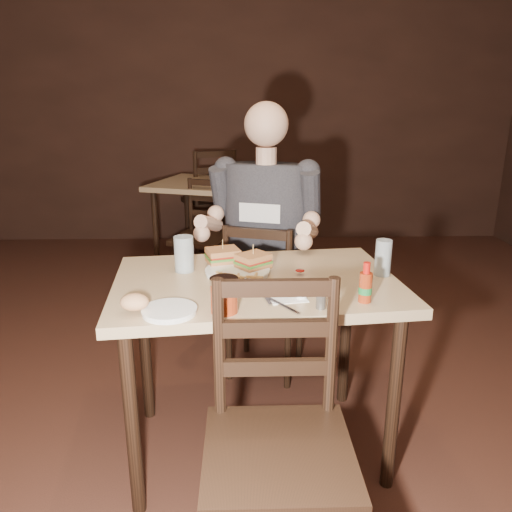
{
  "coord_description": "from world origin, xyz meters",
  "views": [
    {
      "loc": [
        0.23,
        -1.72,
        1.44
      ],
      "look_at": [
        0.29,
        0.15,
        0.85
      ],
      "focal_mm": 35.0,
      "sensor_mm": 36.0,
      "label": 1
    }
  ],
  "objects_px": {
    "chair_near": "(279,454)",
    "main_table": "(256,301)",
    "side_plate": "(169,312)",
    "chair_far": "(266,297)",
    "bg_chair_far": "(210,201)",
    "bg_chair_near": "(201,238)",
    "diner": "(264,206)",
    "glass_right": "(383,258)",
    "bg_table": "(205,192)",
    "glass_left": "(184,254)",
    "dinner_plate": "(237,272)",
    "hot_sauce": "(366,282)",
    "syrup_dispenser": "(224,295)"
  },
  "relations": [
    {
      "from": "chair_near",
      "to": "bg_chair_far",
      "type": "bearing_deg",
      "value": 96.55
    },
    {
      "from": "glass_left",
      "to": "glass_right",
      "type": "relative_size",
      "value": 1.0
    },
    {
      "from": "bg_chair_far",
      "to": "bg_chair_near",
      "type": "bearing_deg",
      "value": 69.67
    },
    {
      "from": "hot_sauce",
      "to": "glass_left",
      "type": "bearing_deg",
      "value": 152.45
    },
    {
      "from": "chair_near",
      "to": "main_table",
      "type": "bearing_deg",
      "value": 94.18
    },
    {
      "from": "bg_chair_far",
      "to": "dinner_plate",
      "type": "xyz_separation_m",
      "value": [
        0.29,
        -2.89,
        0.28
      ]
    },
    {
      "from": "diner",
      "to": "glass_right",
      "type": "relative_size",
      "value": 6.86
    },
    {
      "from": "chair_far",
      "to": "bg_table",
      "type": "bearing_deg",
      "value": -58.36
    },
    {
      "from": "bg_table",
      "to": "side_plate",
      "type": "xyz_separation_m",
      "value": [
        0.07,
        -2.72,
        0.1
      ]
    },
    {
      "from": "glass_right",
      "to": "dinner_plate",
      "type": "bearing_deg",
      "value": 177.18
    },
    {
      "from": "bg_table",
      "to": "bg_chair_near",
      "type": "bearing_deg",
      "value": -90.0
    },
    {
      "from": "chair_far",
      "to": "chair_near",
      "type": "bearing_deg",
      "value": 106.52
    },
    {
      "from": "chair_far",
      "to": "dinner_plate",
      "type": "height_order",
      "value": "chair_far"
    },
    {
      "from": "diner",
      "to": "hot_sauce",
      "type": "xyz_separation_m",
      "value": [
        0.31,
        -0.84,
        -0.09
      ]
    },
    {
      "from": "chair_near",
      "to": "chair_far",
      "type": "bearing_deg",
      "value": 88.91
    },
    {
      "from": "main_table",
      "to": "glass_left",
      "type": "relative_size",
      "value": 8.02
    },
    {
      "from": "bg_chair_near",
      "to": "diner",
      "type": "height_order",
      "value": "diner"
    },
    {
      "from": "bg_table",
      "to": "bg_chair_far",
      "type": "relative_size",
      "value": 1.01
    },
    {
      "from": "chair_near",
      "to": "diner",
      "type": "xyz_separation_m",
      "value": [
        0.01,
        1.24,
        0.47
      ]
    },
    {
      "from": "side_plate",
      "to": "bg_chair_far",
      "type": "bearing_deg",
      "value": 91.29
    },
    {
      "from": "diner",
      "to": "side_plate",
      "type": "height_order",
      "value": "diner"
    },
    {
      "from": "hot_sauce",
      "to": "syrup_dispenser",
      "type": "distance_m",
      "value": 0.49
    },
    {
      "from": "main_table",
      "to": "side_plate",
      "type": "bearing_deg",
      "value": -133.04
    },
    {
      "from": "chair_near",
      "to": "side_plate",
      "type": "distance_m",
      "value": 0.56
    },
    {
      "from": "dinner_plate",
      "to": "bg_table",
      "type": "bearing_deg",
      "value": 97.15
    },
    {
      "from": "glass_left",
      "to": "main_table",
      "type": "bearing_deg",
      "value": -20.86
    },
    {
      "from": "chair_near",
      "to": "glass_left",
      "type": "xyz_separation_m",
      "value": [
        -0.33,
        0.74,
        0.38
      ]
    },
    {
      "from": "chair_far",
      "to": "glass_left",
      "type": "height_order",
      "value": "glass_left"
    },
    {
      "from": "main_table",
      "to": "side_plate",
      "type": "relative_size",
      "value": 6.62
    },
    {
      "from": "bg_chair_near",
      "to": "diner",
      "type": "relative_size",
      "value": 0.86
    },
    {
      "from": "chair_far",
      "to": "glass_right",
      "type": "height_order",
      "value": "glass_right"
    },
    {
      "from": "chair_far",
      "to": "side_plate",
      "type": "distance_m",
      "value": 1.1
    },
    {
      "from": "bg_table",
      "to": "hot_sauce",
      "type": "height_order",
      "value": "hot_sauce"
    },
    {
      "from": "glass_right",
      "to": "diner",
      "type": "bearing_deg",
      "value": 127.91
    },
    {
      "from": "bg_chair_far",
      "to": "glass_right",
      "type": "height_order",
      "value": "bg_chair_far"
    },
    {
      "from": "dinner_plate",
      "to": "syrup_dispenser",
      "type": "xyz_separation_m",
      "value": [
        -0.04,
        -0.37,
        0.05
      ]
    },
    {
      "from": "dinner_plate",
      "to": "bg_chair_far",
      "type": "bearing_deg",
      "value": 95.8
    },
    {
      "from": "glass_left",
      "to": "hot_sauce",
      "type": "relative_size",
      "value": 1.01
    },
    {
      "from": "bg_chair_far",
      "to": "glass_right",
      "type": "xyz_separation_m",
      "value": [
        0.87,
        -2.92,
        0.34
      ]
    },
    {
      "from": "main_table",
      "to": "hot_sauce",
      "type": "xyz_separation_m",
      "value": [
        0.37,
        -0.23,
        0.16
      ]
    },
    {
      "from": "bg_chair_near",
      "to": "diner",
      "type": "bearing_deg",
      "value": -52.38
    },
    {
      "from": "bg_table",
      "to": "diner",
      "type": "xyz_separation_m",
      "value": [
        0.42,
        -1.79,
        0.25
      ]
    },
    {
      "from": "chair_far",
      "to": "hot_sauce",
      "type": "bearing_deg",
      "value": 126.01
    },
    {
      "from": "chair_far",
      "to": "diner",
      "type": "bearing_deg",
      "value": 90.0
    },
    {
      "from": "bg_table",
      "to": "side_plate",
      "type": "relative_size",
      "value": 5.75
    },
    {
      "from": "dinner_plate",
      "to": "glass_left",
      "type": "xyz_separation_m",
      "value": [
        -0.21,
        0.04,
        0.07
      ]
    },
    {
      "from": "chair_far",
      "to": "chair_near",
      "type": "distance_m",
      "value": 1.29
    },
    {
      "from": "side_plate",
      "to": "main_table",
      "type": "bearing_deg",
      "value": 46.96
    },
    {
      "from": "diner",
      "to": "glass_right",
      "type": "height_order",
      "value": "diner"
    },
    {
      "from": "chair_near",
      "to": "side_plate",
      "type": "relative_size",
      "value": 5.31
    }
  ]
}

